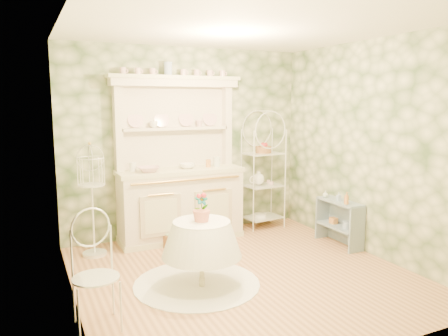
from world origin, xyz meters
name	(u,v)px	position (x,y,z in m)	size (l,w,h in m)	color
floor	(243,274)	(0.00, 0.00, 0.00)	(3.60, 3.60, 0.00)	tan
ceiling	(244,28)	(0.00, 0.00, 2.70)	(3.60, 3.60, 0.00)	white
wall_left	(69,167)	(-1.80, 0.00, 1.35)	(3.60, 3.60, 0.00)	beige
wall_right	(370,149)	(1.80, 0.00, 1.35)	(3.60, 3.60, 0.00)	beige
wall_back	(186,142)	(0.00, 1.80, 1.35)	(3.60, 3.60, 0.00)	beige
wall_front	(359,185)	(0.00, -1.80, 1.35)	(3.60, 3.60, 0.00)	beige
kitchen_dresser	(180,159)	(-0.20, 1.52, 1.15)	(1.87, 0.61, 2.29)	silver
bakers_rack	(263,167)	(1.16, 1.57, 0.94)	(0.59, 0.42, 1.88)	white
side_shelf	(339,225)	(1.67, 0.36, 0.28)	(0.24, 0.65, 0.56)	#8095A6
round_table	(202,252)	(-0.54, -0.12, 0.38)	(0.70, 0.70, 0.77)	white
cafe_chair	(96,274)	(-1.68, -0.51, 0.48)	(0.44, 0.44, 0.96)	white
birdcage_stand	(92,200)	(-1.42, 1.35, 0.72)	(0.34, 0.34, 1.45)	white
floor_basket	(176,239)	(-0.38, 1.23, 0.10)	(0.32, 0.32, 0.21)	#99673B
lace_rug	(197,283)	(-0.57, -0.03, 0.01)	(1.36, 1.36, 0.01)	white
bowl_floral	(149,171)	(-0.67, 1.44, 1.02)	(0.29, 0.29, 0.07)	white
bowl_white	(187,168)	(-0.09, 1.51, 1.02)	(0.22, 0.22, 0.07)	white
cup_left	(154,126)	(-0.52, 1.68, 1.61)	(0.12, 0.12, 0.09)	white
cup_right	(199,124)	(0.16, 1.68, 1.61)	(0.10, 0.10, 0.09)	white
potted_geranium	(202,207)	(-0.53, -0.08, 0.85)	(0.14, 0.10, 0.27)	#3F7238
bottle_amber	(346,199)	(1.60, 0.16, 0.68)	(0.06, 0.06, 0.16)	#CA803D
bottle_blue	(339,198)	(1.64, 0.37, 0.65)	(0.05, 0.05, 0.12)	#97ADD1
bottle_glass	(325,195)	(1.61, 0.61, 0.65)	(0.08, 0.08, 0.10)	silver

